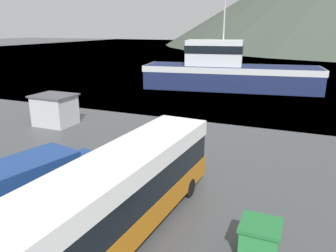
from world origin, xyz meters
TOP-DOWN VIEW (x-y plane):
  - water_surface at (0.00, 143.59)m, footprint 240.00×240.00m
  - tour_bus at (-2.75, 6.67)m, footprint 3.21×12.25m
  - delivery_van at (-7.48, 7.48)m, footprint 3.62×6.71m
  - fishing_boat at (-6.30, 39.94)m, footprint 23.01×9.26m
  - storage_bin at (2.33, 7.66)m, footprint 1.41×1.40m
  - dock_kiosk at (-15.68, 17.98)m, footprint 3.29×2.73m

SIDE VIEW (x-z plane):
  - water_surface at x=0.00m, z-range 0.00..0.00m
  - storage_bin at x=2.33m, z-range 0.01..1.33m
  - delivery_van at x=-7.48m, z-range 0.08..2.41m
  - dock_kiosk at x=-15.68m, z-range 0.01..2.55m
  - tour_bus at x=-2.75m, z-range 0.21..3.57m
  - fishing_boat at x=-6.30m, z-range -3.71..8.43m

